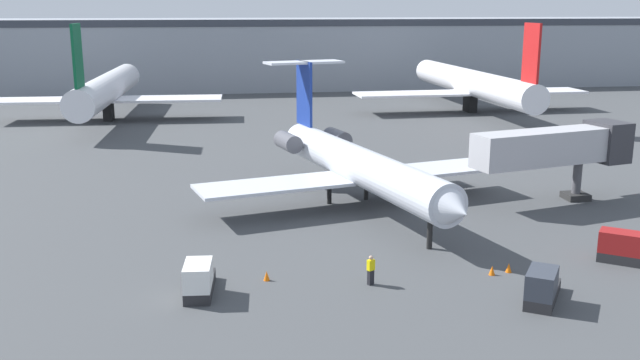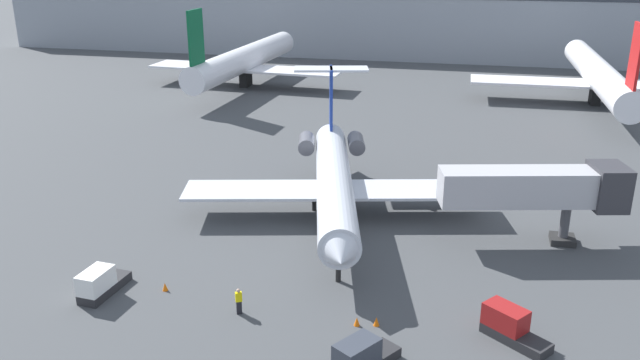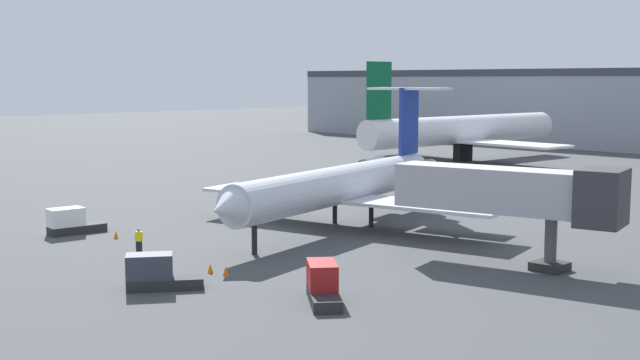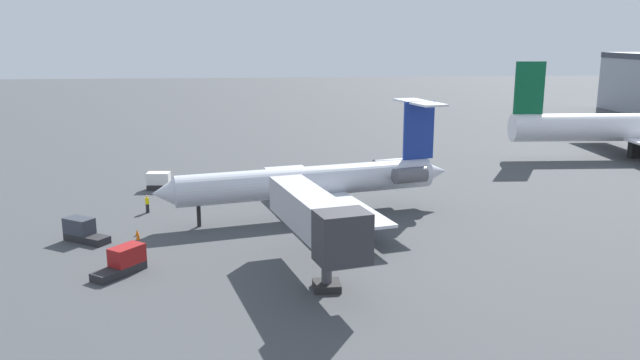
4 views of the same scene
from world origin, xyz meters
The scene contains 13 objects.
ground_plane centered at (0.00, 0.00, -0.05)m, with size 400.00×400.00×0.10m, color #424447.
regional_jet centered at (-0.66, 3.13, 3.37)m, with size 24.76×28.37×10.34m.
jet_bridge centered at (15.43, 1.59, 4.39)m, with size 13.75×6.01×6.10m.
ground_crew_marshaller centered at (-3.12, -12.94, 0.86)m, with size 0.47×0.42×1.69m.
baggage_tug_lead centered at (12.77, -12.02, 0.84)m, with size 4.02×3.55×1.90m.
baggage_tug_trailing centered at (-12.48, -12.88, 0.84)m, with size 1.75×4.11×1.90m.
baggage_tug_spare centered at (5.07, -16.81, 0.84)m, with size 3.39×4.10×1.90m.
traffic_cone_near centered at (5.22, -12.38, 0.28)m, with size 0.36×0.36×0.55m.
traffic_cone_mid centered at (-8.74, -11.41, 0.28)m, with size 0.36×0.36×0.55m.
traffic_cone_far centered at (4.09, -12.64, 0.28)m, with size 0.36×0.36×0.55m.
terminal_building centered at (0.00, 87.41, 6.39)m, with size 170.40×20.37×12.74m.
parked_airliner_west_end centered at (-24.60, 49.80, 4.18)m, with size 30.61×36.26×13.16m.
parked_airliner_west_mid centered at (26.44, 49.55, 4.14)m, with size 33.97×40.39×13.09m.
Camera 2 is at (9.54, -45.57, 21.35)m, focal length 36.76 mm.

